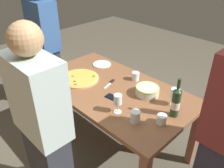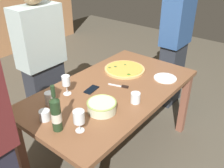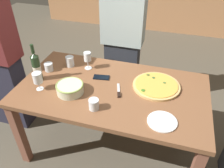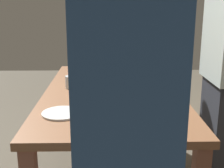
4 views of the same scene
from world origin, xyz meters
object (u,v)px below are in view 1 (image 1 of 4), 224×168
(cup_ceramic, at_px, (162,119))
(person_guest_right, at_px, (45,47))
(cup_amber, at_px, (135,76))
(cup_spare, at_px, (135,117))
(wine_glass_near_pizza, at_px, (118,100))
(cell_phone, at_px, (113,98))
(wine_glass_by_bottle, at_px, (175,94))
(person_host, at_px, (43,129))
(side_plate, at_px, (102,64))
(pizza_knife, at_px, (110,83))
(dining_table, at_px, (112,96))
(pizza, at_px, (79,78))
(wine_bottle, at_px, (176,102))
(serving_bowl, at_px, (147,90))

(cup_ceramic, distance_m, person_guest_right, 1.87)
(cup_amber, relative_size, cup_spare, 0.86)
(wine_glass_near_pizza, height_order, cup_amber, wine_glass_near_pizza)
(cell_phone, relative_size, person_guest_right, 0.09)
(wine_glass_by_bottle, height_order, cup_ceramic, wine_glass_by_bottle)
(person_host, height_order, person_guest_right, person_guest_right)
(cup_amber, distance_m, side_plate, 0.51)
(pizza_knife, distance_m, person_guest_right, 1.15)
(cup_spare, bearing_deg, dining_table, -24.97)
(wine_glass_near_pizza, bearing_deg, person_host, 71.43)
(pizza, distance_m, person_host, 0.84)
(wine_glass_by_bottle, xyz_separation_m, person_host, (0.46, 1.00, -0.06))
(wine_glass_near_pizza, height_order, cup_ceramic, wine_glass_near_pizza)
(dining_table, relative_size, cup_spare, 16.03)
(pizza, distance_m, pizza_knife, 0.33)
(wine_bottle, height_order, cup_amber, wine_bottle)
(cup_amber, height_order, person_guest_right, person_guest_right)
(cup_spare, bearing_deg, wine_bottle, -120.52)
(serving_bowl, height_order, person_guest_right, person_guest_right)
(wine_glass_near_pizza, xyz_separation_m, side_plate, (0.76, -0.52, -0.11))
(wine_bottle, relative_size, pizza_knife, 1.83)
(pizza, bearing_deg, side_plate, -76.81)
(wine_glass_by_bottle, bearing_deg, cup_ceramic, 103.89)
(cup_ceramic, xyz_separation_m, person_guest_right, (1.86, -0.09, 0.05))
(wine_glass_by_bottle, relative_size, side_plate, 0.75)
(wine_glass_near_pizza, distance_m, cell_phone, 0.24)
(pizza, distance_m, cell_phone, 0.49)
(person_guest_right, bearing_deg, serving_bowl, 5.65)
(dining_table, height_order, pizza, pizza)
(side_plate, distance_m, pizza_knife, 0.45)
(wine_glass_by_bottle, distance_m, person_host, 1.11)
(serving_bowl, bearing_deg, pizza_knife, 15.65)
(dining_table, distance_m, cell_phone, 0.21)
(serving_bowl, distance_m, cup_amber, 0.29)
(wine_glass_near_pizza, relative_size, person_guest_right, 0.10)
(cup_ceramic, xyz_separation_m, cup_spare, (0.16, 0.13, 0.01))
(dining_table, relative_size, serving_bowl, 7.08)
(dining_table, bearing_deg, cup_spare, 155.03)
(serving_bowl, height_order, side_plate, serving_bowl)
(wine_glass_by_bottle, bearing_deg, pizza, 18.37)
(wine_glass_by_bottle, height_order, pizza_knife, wine_glass_by_bottle)
(wine_bottle, xyz_separation_m, wine_glass_near_pizza, (0.35, 0.30, -0.02))
(person_host, bearing_deg, cell_phone, -9.73)
(wine_glass_by_bottle, bearing_deg, dining_table, 17.79)
(pizza_knife, bearing_deg, cell_phone, 141.54)
(side_plate, bearing_deg, dining_table, 148.35)
(dining_table, xyz_separation_m, cup_amber, (-0.06, -0.28, 0.14))
(side_plate, distance_m, person_guest_right, 0.82)
(dining_table, bearing_deg, cup_amber, -101.39)
(dining_table, xyz_separation_m, cup_spare, (-0.49, 0.23, 0.14))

